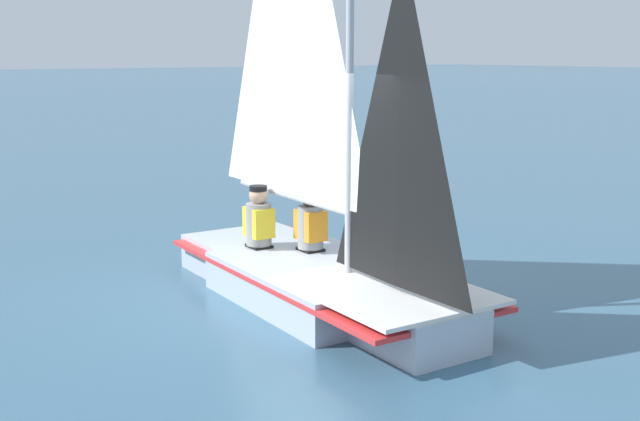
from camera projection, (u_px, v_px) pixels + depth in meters
name	position (u px, v px, depth m)	size (l,w,h in m)	color
ground_plane	(320.00, 301.00, 8.85)	(260.00, 260.00, 0.00)	#38607A
sailboat_main	(317.00, 231.00, 8.75)	(4.51, 1.85, 5.84)	#B2BCCC
sailor_helm	(310.00, 234.00, 9.34)	(0.35, 0.31, 1.16)	black
sailor_crew	(259.00, 230.00, 9.50)	(0.35, 0.31, 1.16)	black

